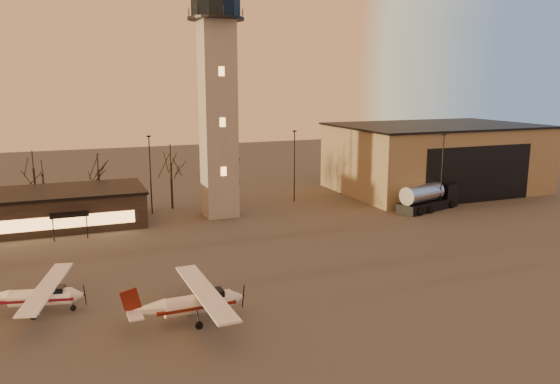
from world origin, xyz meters
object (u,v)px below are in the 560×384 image
object	(u,v)px
hangar	(435,157)
control_tower	(217,86)
cessna_rear	(43,300)
terminal	(32,210)
cessna_front	(200,306)
fuel_truck	(428,199)

from	to	relation	value
hangar	control_tower	bearing A→B (deg)	-173.69
cessna_rear	terminal	bearing A→B (deg)	107.17
control_tower	cessna_front	size ratio (longest dim) A/B	2.81
control_tower	cessna_front	bearing A→B (deg)	-108.02
control_tower	cessna_front	distance (m)	34.98
hangar	fuel_truck	bearing A→B (deg)	-130.01
cessna_front	cessna_rear	world-z (taller)	cessna_front
control_tower	cessna_rear	distance (m)	35.12
hangar	cessna_rear	world-z (taller)	hangar
hangar	fuel_truck	xyz separation A→B (m)	(-9.44, -11.25, -3.73)
terminal	cessna_front	xyz separation A→B (m)	(12.25, -31.92, -1.06)
cessna_front	cessna_rear	distance (m)	11.91
control_tower	terminal	world-z (taller)	control_tower
cessna_front	cessna_rear	bearing A→B (deg)	149.77
hangar	cessna_front	world-z (taller)	hangar
control_tower	terminal	distance (m)	26.24
control_tower	fuel_truck	world-z (taller)	control_tower
control_tower	hangar	size ratio (longest dim) A/B	1.07
fuel_truck	cessna_front	bearing A→B (deg)	-164.99
cessna_rear	cessna_front	bearing A→B (deg)	-15.04
terminal	fuel_truck	size ratio (longest dim) A/B	2.51
terminal	fuel_truck	world-z (taller)	terminal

